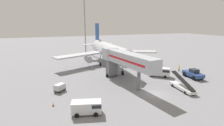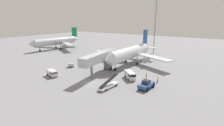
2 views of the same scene
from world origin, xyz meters
name	(u,v)px [view 1 (image 1 of 2)]	position (x,y,z in m)	size (l,w,h in m)	color
ground_plane	(154,94)	(0.00, 0.00, 0.00)	(300.00, 300.00, 0.00)	gray
airplane_at_gate	(109,51)	(-0.15, 25.50, 4.89)	(34.76, 34.46, 13.38)	silver
jet_bridge	(124,60)	(-2.66, 8.32, 5.55)	(5.84, 18.20, 7.40)	#B2B7C1
pushback_tug	(193,74)	(15.31, 5.38, 1.10)	(3.16, 5.63, 2.36)	#2D4C8E
belt_loader_truck	(182,86)	(6.79, -0.09, 0.77)	(2.44, 7.00, 3.25)	white
service_van_rear_right	(87,107)	(-13.97, -2.46, 1.17)	(4.93, 3.18, 2.04)	silver
service_van_mid_left	(160,71)	(8.12, 9.53, 1.32)	(5.27, 5.06, 2.33)	white
baggage_cart_far_center	(60,87)	(-17.11, 8.51, 0.84)	(2.53, 2.47, 1.53)	#38383D
ground_crew_worker_foreground	(179,68)	(16.30, 11.52, 0.97)	(0.45, 0.45, 1.83)	#1E2333
ground_crew_worker_midground	(161,68)	(11.82, 13.75, 0.92)	(0.35, 0.35, 1.74)	#1E2333
safety_cone_alpha	(53,105)	(-18.79, 2.11, 0.29)	(0.38, 0.38, 0.59)	black
apron_light_mast	(84,5)	(-1.12, 53.83, 21.09)	(2.40, 2.40, 31.37)	#93969B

